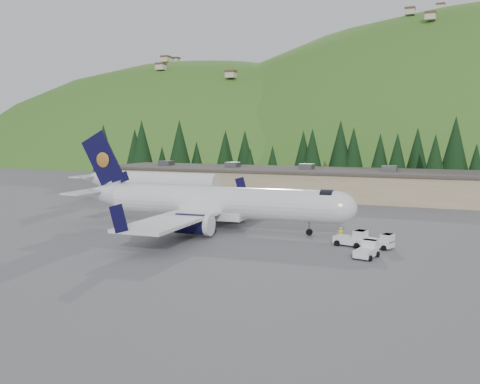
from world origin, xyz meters
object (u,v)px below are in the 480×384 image
at_px(baggage_tug_b, 381,242).
at_px(ramp_worker, 341,234).
at_px(baggage_tug_c, 367,250).
at_px(airliner, 213,203).
at_px(terminal_building, 281,181).
at_px(baggage_tug_a, 353,239).
at_px(second_airliner, 145,181).

relative_size(baggage_tug_b, ramp_worker, 2.00).
bearing_deg(baggage_tug_c, airliner, 79.17).
bearing_deg(airliner, terminal_building, 93.13).
bearing_deg(ramp_worker, terminal_building, -79.20).
bearing_deg(baggage_tug_b, terminal_building, 138.04).
bearing_deg(baggage_tug_a, baggage_tug_c, -51.26).
height_order(airliner, baggage_tug_a, airliner).
relative_size(airliner, baggage_tug_b, 11.09).
bearing_deg(baggage_tug_a, baggage_tug_b, 12.93).
relative_size(baggage_tug_c, terminal_building, 0.04).
distance_m(terminal_building, ramp_worker, 44.63).
distance_m(airliner, ramp_worker, 16.36).
xyz_separation_m(baggage_tug_c, terminal_building, (-23.91, 46.15, 1.92)).
xyz_separation_m(baggage_tug_a, baggage_tug_b, (2.79, -0.01, -0.07)).
xyz_separation_m(terminal_building, ramp_worker, (20.04, -39.84, -1.80)).
height_order(second_airliner, ramp_worker, second_airliner).
bearing_deg(terminal_building, baggage_tug_a, -62.41).
distance_m(baggage_tug_a, baggage_tug_c, 5.08).
height_order(airliner, baggage_tug_c, airliner).
bearing_deg(terminal_building, baggage_tug_b, -59.49).
relative_size(baggage_tug_a, terminal_building, 0.05).
xyz_separation_m(baggage_tug_a, baggage_tug_c, (2.19, -4.58, -0.08)).
distance_m(baggage_tug_b, ramp_worker, 4.81).
bearing_deg(second_airliner, baggage_tug_b, -29.94).
xyz_separation_m(second_airliner, baggage_tug_b, (44.42, -25.59, -2.62)).
height_order(second_airliner, baggage_tug_a, second_airliner).
height_order(baggage_tug_a, baggage_tug_c, baggage_tug_a).
height_order(baggage_tug_a, baggage_tug_b, baggage_tug_a).
bearing_deg(airliner, baggage_tug_a, -14.00).
xyz_separation_m(second_airliner, baggage_tug_a, (41.64, -25.57, -2.54)).
distance_m(airliner, second_airliner, 32.49).
bearing_deg(baggage_tug_b, baggage_tug_c, -79.94).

